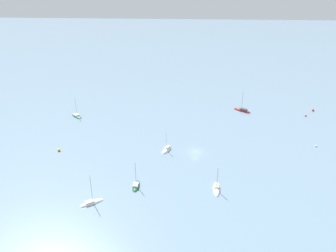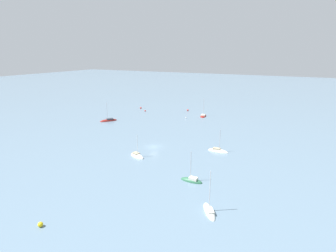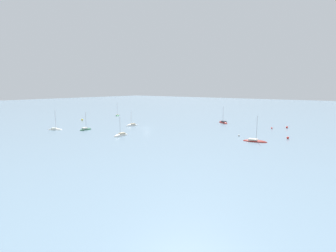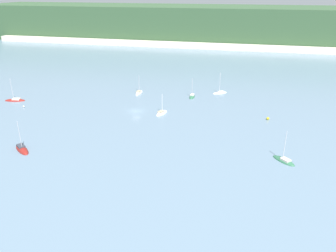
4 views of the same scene
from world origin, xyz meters
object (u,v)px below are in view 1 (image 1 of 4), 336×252
Objects in this scene: sailboat_3 at (92,203)px; mooring_buoy_1 at (59,150)px; mooring_buoy_3 at (306,116)px; sailboat_0 at (167,150)px; sailboat_6 at (242,111)px; sailboat_1 at (136,186)px; sailboat_2 at (216,189)px; mooring_buoy_4 at (316,146)px; mooring_buoy_0 at (313,110)px; sailboat_5 at (77,116)px.

sailboat_3 is 30.11m from mooring_buoy_1.
mooring_buoy_3 is (-69.67, -57.10, 0.23)m from sailboat_3.
sailboat_0 is 0.84× the size of sailboat_6.
sailboat_1 is at bearing 39.67° from mooring_buoy_3.
sailboat_6 is 72.62m from mooring_buoy_1.
sailboat_6 reaches higher than sailboat_2.
mooring_buoy_1 is 83.04m from mooring_buoy_4.
sailboat_6 is at bearing -9.21° from mooring_buoy_3.
sailboat_2 is at bearing 52.03° from mooring_buoy_0.
sailboat_2 is at bearing -89.74° from sailboat_1.
mooring_buoy_1 is at bearing -107.67° from sailboat_2.
sailboat_3 reaches higher than sailboat_5.
mooring_buoy_1 is at bearing 58.39° from sailboat_1.
sailboat_6 reaches higher than sailboat_0.
sailboat_5 is 26.92m from mooring_buoy_1.
sailboat_3 reaches higher than mooring_buoy_1.
mooring_buoy_0 is 7.27m from mooring_buoy_3.
mooring_buoy_1 is at bearing 20.47° from mooring_buoy_3.
sailboat_6 reaches higher than sailboat_1.
sailboat_6 reaches higher than mooring_buoy_4.
mooring_buoy_1 is (27.25, -17.08, 0.34)m from sailboat_1.
sailboat_2 is (-14.41, 19.79, 0.01)m from sailboat_0.
sailboat_2 is 0.89× the size of sailboat_3.
sailboat_2 is 8.91× the size of mooring_buoy_1.
mooring_buoy_0 is at bearing 51.00° from sailboat_5.
sailboat_0 is 44.08m from sailboat_5.
sailboat_6 is at bearing -55.13° from mooring_buoy_4.
sailboat_3 reaches higher than sailboat_0.
sailboat_6 reaches higher than mooring_buoy_1.
mooring_buoy_3 is 24.88m from mooring_buoy_4.
sailboat_5 is at bearing 45.85° from sailboat_6.
mooring_buoy_0 is (-74.32, -62.68, 0.34)m from sailboat_3.
mooring_buoy_0 reaches higher than mooring_buoy_4.
sailboat_2 is 70.02m from mooring_buoy_0.
sailboat_1 is at bearing 93.85° from sailboat_6.
sailboat_6 is (-45.55, -61.01, -0.01)m from sailboat_3.
sailboat_3 is at bearing 40.14° from mooring_buoy_0.
mooring_buoy_0 reaches higher than mooring_buoy_3.
sailboat_6 is 13.96× the size of mooring_buoy_3.
sailboat_3 is 1.06× the size of sailboat_5.
sailboat_2 is 0.87× the size of sailboat_6.
mooring_buoy_1 is (17.31, -24.64, 0.35)m from sailboat_3.
sailboat_1 reaches higher than mooring_buoy_0.
sailboat_5 is (51.28, -43.93, 0.00)m from sailboat_2.
mooring_buoy_1 is at bearing 92.24° from sailboat_3.
sailboat_1 is at bearing 1.46° from sailboat_0.
sailboat_1 is 32.16m from mooring_buoy_1.
sailboat_5 reaches higher than mooring_buoy_0.
sailboat_6 is at bearing -33.21° from sailboat_1.
sailboat_3 reaches higher than mooring_buoy_3.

